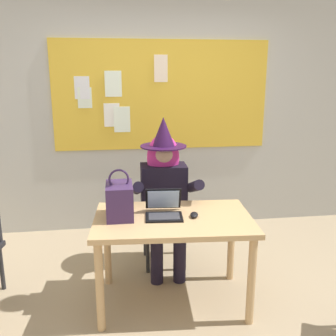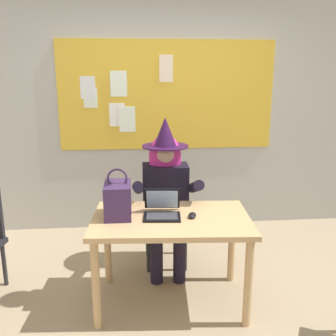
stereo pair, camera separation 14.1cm
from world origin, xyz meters
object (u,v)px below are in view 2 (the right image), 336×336
laptop (162,210)px  handbag (118,199)px  person_costumed (166,186)px  desk_main (171,229)px  chair_at_desk (165,210)px  computer_mouse (192,215)px

laptop → handbag: 0.35m
person_costumed → handbag: size_ratio=3.74×
desk_main → laptop: 0.16m
desk_main → person_costumed: 0.63m
person_costumed → laptop: 0.57m
person_costumed → desk_main: bearing=0.3°
desk_main → person_costumed: person_costumed is taller
chair_at_desk → computer_mouse: size_ratio=8.70×
laptop → computer_mouse: bearing=-11.3°
chair_at_desk → desk_main: bearing=-0.5°
desk_main → laptop: (-0.07, 0.05, 0.14)m
chair_at_desk → laptop: bearing=-6.0°
person_costumed → laptop: (-0.08, -0.56, -0.02)m
laptop → computer_mouse: (0.23, -0.07, -0.03)m
person_costumed → laptop: person_costumed is taller
chair_at_desk → person_costumed: person_costumed is taller
person_costumed → handbag: (-0.41, -0.55, 0.07)m
laptop → computer_mouse: size_ratio=3.00×
desk_main → handbag: 0.47m
desk_main → computer_mouse: (0.16, -0.02, 0.12)m
chair_at_desk → person_costumed: (-0.00, -0.12, 0.28)m
desk_main → computer_mouse: computer_mouse is taller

